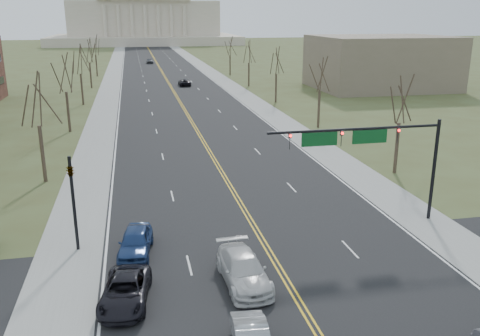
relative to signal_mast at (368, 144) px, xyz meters
name	(u,v)px	position (x,y,z in m)	size (l,w,h in m)	color
road	(163,74)	(-7.45, 96.50, -5.76)	(20.00, 380.00, 0.01)	black
cross_road	(293,291)	(-7.45, -7.50, -5.76)	(120.00, 14.00, 0.01)	black
sidewalk_left	(113,75)	(-19.45, 96.50, -5.75)	(4.00, 380.00, 0.03)	gray
sidewalk_right	(212,73)	(4.55, 96.50, -5.75)	(4.00, 380.00, 0.03)	gray
center_line	(163,74)	(-7.45, 96.50, -5.75)	(0.42, 380.00, 0.01)	gold
edge_line_left	(122,75)	(-17.25, 96.50, -5.75)	(0.15, 380.00, 0.01)	silver
edge_line_right	(203,73)	(2.35, 96.50, -5.75)	(0.15, 380.00, 0.01)	silver
capitol	(144,14)	(-7.45, 236.41, 8.44)	(90.00, 60.00, 50.00)	beige
signal_mast	(368,144)	(0.00, 0.00, 0.00)	(12.12, 0.44, 7.20)	black
signal_left	(73,193)	(-18.95, 0.00, -2.05)	(0.32, 0.36, 6.00)	black
tree_r_0	(401,102)	(8.05, 10.50, 0.79)	(3.74, 3.74, 8.50)	#342C1F
tree_l_0	(37,102)	(-22.95, 14.50, 1.18)	(3.96, 3.96, 9.00)	#342C1F
tree_r_1	(320,76)	(8.05, 30.50, 0.79)	(3.74, 3.74, 8.50)	#342C1F
tree_l_1	(65,75)	(-22.95, 34.50, 1.18)	(3.96, 3.96, 9.00)	#342C1F
tree_r_2	(276,62)	(8.05, 50.50, 0.79)	(3.74, 3.74, 8.50)	#342C1F
tree_l_2	(79,61)	(-22.95, 54.50, 1.18)	(3.96, 3.96, 9.00)	#342C1F
tree_r_3	(249,53)	(8.05, 70.50, 0.79)	(3.74, 3.74, 8.50)	#342C1F
tree_l_3	(89,52)	(-22.95, 74.50, 1.18)	(3.96, 3.96, 9.00)	#342C1F
tree_r_4	(230,47)	(8.05, 90.50, 0.79)	(3.74, 3.74, 8.50)	#342C1F
tree_l_4	(95,46)	(-22.95, 94.50, 1.18)	(3.96, 3.96, 9.00)	#342C1F
bldg_right_mass	(381,62)	(32.55, 62.50, -0.76)	(25.00, 20.00, 10.00)	#6A5D4B
car_sb_outer_lead	(125,291)	(-16.02, -6.87, -5.07)	(2.26, 4.90, 1.36)	black
car_sb_inner_second	(243,270)	(-9.80, -6.16, -4.95)	(2.23, 5.48, 1.59)	beige
car_sb_outer_second	(136,242)	(-15.43, -1.37, -4.97)	(1.85, 4.59, 1.57)	navy
car_far_nb	(184,82)	(-4.59, 74.05, -5.08)	(2.23, 4.83, 1.34)	black
car_far_sb	(150,61)	(-9.57, 124.85, -4.97)	(1.85, 4.59, 1.56)	#56595F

